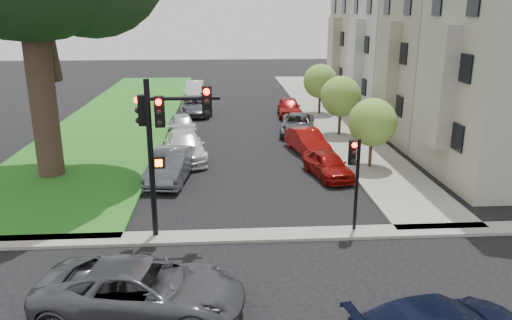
{
  "coord_description": "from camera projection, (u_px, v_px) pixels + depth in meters",
  "views": [
    {
      "loc": [
        -1.29,
        -14.39,
        7.85
      ],
      "look_at": [
        0.0,
        5.0,
        2.0
      ],
      "focal_mm": 35.0,
      "sensor_mm": 36.0,
      "label": 1
    }
  ],
  "objects": [
    {
      "name": "car_parked_9",
      "position": [
        195.0,
        89.0,
        46.7
      ],
      "size": [
        1.62,
        4.54,
        1.49
      ],
      "primitive_type": "imported",
      "rotation": [
        0.0,
        0.0,
        -0.01
      ],
      "color": "silver",
      "rests_on": "ground"
    },
    {
      "name": "sidewalk_cross",
      "position": [
        262.0,
        235.0,
        17.98
      ],
      "size": [
        60.0,
        1.0,
        0.12
      ],
      "primitive_type": "cube",
      "color": "gray",
      "rests_on": "ground"
    },
    {
      "name": "car_parked_0",
      "position": [
        328.0,
        165.0,
        24.29
      ],
      "size": [
        2.25,
        3.97,
        1.27
      ],
      "primitive_type": "imported",
      "rotation": [
        0.0,
        0.0,
        0.21
      ],
      "color": "maroon",
      "rests_on": "ground"
    },
    {
      "name": "car_parked_5",
      "position": [
        171.0,
        165.0,
        23.76
      ],
      "size": [
        2.2,
        4.79,
        1.52
      ],
      "primitive_type": "imported",
      "rotation": [
        0.0,
        0.0,
        -0.13
      ],
      "color": "#3F4247",
      "rests_on": "ground"
    },
    {
      "name": "small_tree_c",
      "position": [
        320.0,
        81.0,
        38.32
      ],
      "size": [
        2.62,
        2.62,
        3.93
      ],
      "color": "#2E231D",
      "rests_on": "ground"
    },
    {
      "name": "small_tree_a",
      "position": [
        372.0,
        122.0,
        25.1
      ],
      "size": [
        2.44,
        2.44,
        3.66
      ],
      "color": "#2E231D",
      "rests_on": "ground"
    },
    {
      "name": "car_parked_1",
      "position": [
        307.0,
        141.0,
        28.49
      ],
      "size": [
        2.22,
        4.27,
        1.34
      ],
      "primitive_type": "imported",
      "rotation": [
        0.0,
        0.0,
        0.2
      ],
      "color": "maroon",
      "rests_on": "ground"
    },
    {
      "name": "ground",
      "position": [
        266.0,
        264.0,
        16.09
      ],
      "size": [
        140.0,
        140.0,
        0.0
      ],
      "primitive_type": "plane",
      "color": "black",
      "rests_on": "ground"
    },
    {
      "name": "house_c",
      "position": [
        408.0,
        23.0,
        36.86
      ],
      "size": [
        7.7,
        7.55,
        15.97
      ],
      "color": "#A4A4A4",
      "rests_on": "ground"
    },
    {
      "name": "small_tree_b",
      "position": [
        341.0,
        96.0,
        31.73
      ],
      "size": [
        2.59,
        2.59,
        3.88
      ],
      "color": "#2E231D",
      "rests_on": "ground"
    },
    {
      "name": "car_parked_3",
      "position": [
        289.0,
        107.0,
        38.27
      ],
      "size": [
        1.9,
        4.26,
        1.42
      ],
      "primitive_type": "imported",
      "rotation": [
        0.0,
        0.0,
        -0.05
      ],
      "color": "maroon",
      "rests_on": "ground"
    },
    {
      "name": "house_b",
      "position": [
        452.0,
        26.0,
        29.69
      ],
      "size": [
        7.7,
        7.55,
        15.97
      ],
      "color": "tan",
      "rests_on": "ground"
    },
    {
      "name": "car_parked_7",
      "position": [
        182.0,
        125.0,
        32.58
      ],
      "size": [
        2.33,
        4.19,
        1.35
      ],
      "primitive_type": "imported",
      "rotation": [
        0.0,
        0.0,
        0.19
      ],
      "color": "#999BA0",
      "rests_on": "ground"
    },
    {
      "name": "traffic_signal_main",
      "position": [
        163.0,
        131.0,
        16.88
      ],
      "size": [
        2.77,
        0.71,
        5.69
      ],
      "color": "black",
      "rests_on": "ground"
    },
    {
      "name": "car_cross_near",
      "position": [
        142.0,
        290.0,
        13.15
      ],
      "size": [
        5.75,
        3.21,
        1.52
      ],
      "primitive_type": "imported",
      "rotation": [
        0.0,
        0.0,
        1.44
      ],
      "color": "#3F4247",
      "rests_on": "ground"
    },
    {
      "name": "car_parked_6",
      "position": [
        185.0,
        146.0,
        27.15
      ],
      "size": [
        2.85,
        5.35,
        1.48
      ],
      "primitive_type": "imported",
      "rotation": [
        0.0,
        0.0,
        0.16
      ],
      "color": "silver",
      "rests_on": "ground"
    },
    {
      "name": "traffic_signal_secondary",
      "position": [
        354.0,
        169.0,
        17.69
      ],
      "size": [
        0.47,
        0.38,
        3.53
      ],
      "color": "black",
      "rests_on": "ground"
    },
    {
      "name": "house_d",
      "position": [
        377.0,
        21.0,
        44.02
      ],
      "size": [
        7.7,
        7.55,
        15.97
      ],
      "color": "gray",
      "rests_on": "ground"
    },
    {
      "name": "sidewalk_right",
      "position": [
        325.0,
        113.0,
        39.43
      ],
      "size": [
        3.5,
        44.0,
        0.12
      ],
      "primitive_type": "cube",
      "color": "gray",
      "rests_on": "ground"
    },
    {
      "name": "car_parked_2",
      "position": [
        298.0,
        124.0,
        32.81
      ],
      "size": [
        2.95,
        4.98,
        1.3
      ],
      "primitive_type": "imported",
      "rotation": [
        0.0,
        0.0,
        -0.18
      ],
      "color": "#3F4247",
      "rests_on": "ground"
    },
    {
      "name": "car_parked_8",
      "position": [
        195.0,
        106.0,
        38.81
      ],
      "size": [
        2.47,
        5.01,
        1.37
      ],
      "primitive_type": "imported",
      "rotation": [
        0.0,
        0.0,
        0.04
      ],
      "color": "#3F4247",
      "rests_on": "ground"
    },
    {
      "name": "grass_strip",
      "position": [
        123.0,
        116.0,
        38.43
      ],
      "size": [
        8.0,
        44.0,
        0.12
      ],
      "primitive_type": "cube",
      "color": "#316522",
      "rests_on": "ground"
    }
  ]
}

